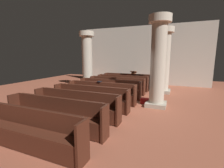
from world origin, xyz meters
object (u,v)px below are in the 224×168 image
(pew_row_5, at_px, (90,97))
(pew_row_7, at_px, (55,113))
(pillar_aisle_side, at_px, (164,60))
(pew_row_0, at_px, (127,80))
(pew_row_2, at_px, (117,85))
(pew_row_1, at_px, (122,82))
(hymn_book, at_px, (99,82))
(pew_row_3, at_px, (110,88))
(pew_row_4, at_px, (101,92))
(pew_row_8, at_px, (23,127))
(pew_row_6, at_px, (75,103))
(pillar_far_side, at_px, (87,59))
(pillar_aisle_rear, at_px, (158,61))
(kneeler_box_red, at_px, (145,101))
(lectern, at_px, (133,79))

(pew_row_5, distance_m, pew_row_7, 2.08)
(pillar_aisle_side, bearing_deg, pew_row_0, 159.65)
(pillar_aisle_side, bearing_deg, pew_row_2, -155.55)
(pew_row_1, height_order, hymn_book, hymn_book)
(pew_row_3, distance_m, pew_row_4, 1.04)
(pew_row_8, bearing_deg, pillar_aisle_side, 71.17)
(pew_row_6, height_order, pew_row_8, same)
(pew_row_3, xyz_separation_m, pillar_aisle_side, (2.52, 2.19, 1.47))
(pillar_far_side, bearing_deg, pillar_aisle_rear, -26.97)
(pew_row_5, bearing_deg, pillar_aisle_side, 59.43)
(pew_row_5, distance_m, pew_row_8, 3.12)
(pew_row_4, xyz_separation_m, kneeler_box_red, (1.98, 0.54, -0.39))
(pillar_far_side, relative_size, pillar_aisle_rear, 1.00)
(pew_row_0, distance_m, pew_row_6, 6.25)
(lectern, bearing_deg, pew_row_8, -91.45)
(pew_row_4, height_order, pew_row_6, same)
(pew_row_3, relative_size, pew_row_5, 1.00)
(pew_row_6, distance_m, pillar_aisle_rear, 3.79)
(pew_row_0, bearing_deg, lectern, 76.01)
(pillar_aisle_rear, bearing_deg, pew_row_8, -119.29)
(pew_row_1, height_order, pew_row_8, same)
(hymn_book, bearing_deg, pew_row_0, 87.31)
(pew_row_0, height_order, kneeler_box_red, pew_row_0)
(pew_row_3, height_order, pew_row_7, same)
(pillar_aisle_side, distance_m, hymn_book, 4.20)
(pew_row_6, relative_size, kneeler_box_red, 9.38)
(pew_row_6, bearing_deg, pillar_far_side, 116.52)
(pew_row_2, height_order, pillar_aisle_rear, pillar_aisle_rear)
(pew_row_1, distance_m, pew_row_4, 3.12)
(pew_row_6, bearing_deg, kneeler_box_red, 52.93)
(pillar_aisle_rear, bearing_deg, pew_row_5, -151.46)
(pew_row_5, bearing_deg, pew_row_8, -90.00)
(pew_row_5, bearing_deg, pew_row_4, 90.00)
(pew_row_5, xyz_separation_m, pew_row_6, (0.00, -1.04, 0.00))
(pew_row_3, height_order, pillar_aisle_rear, pillar_aisle_rear)
(pew_row_5, distance_m, hymn_book, 1.32)
(pew_row_7, bearing_deg, pew_row_5, 90.00)
(kneeler_box_red, bearing_deg, pew_row_4, -164.71)
(lectern, relative_size, hymn_book, 5.09)
(pillar_far_side, distance_m, pillar_aisle_rear, 5.61)
(pew_row_8, distance_m, hymn_book, 4.38)
(pew_row_7, distance_m, pew_row_8, 1.04)
(pew_row_1, bearing_deg, pillar_aisle_side, 2.40)
(pew_row_4, distance_m, pillar_aisle_side, 4.35)
(pew_row_1, height_order, pillar_aisle_rear, pillar_aisle_rear)
(pew_row_7, xyz_separation_m, pillar_aisle_rear, (2.52, 3.45, 1.47))
(pew_row_3, bearing_deg, hymn_book, -102.36)
(pew_row_0, relative_size, lectern, 3.12)
(pew_row_4, bearing_deg, pew_row_0, 90.00)
(pew_row_4, bearing_deg, pew_row_8, -90.00)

